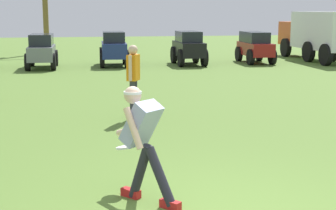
{
  "coord_description": "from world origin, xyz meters",
  "views": [
    {
      "loc": [
        -1.56,
        -5.03,
        2.27
      ],
      "look_at": [
        -0.21,
        2.27,
        0.9
      ],
      "focal_mm": 55.0,
      "sensor_mm": 36.0,
      "label": 1
    }
  ],
  "objects_px": {
    "frisbee_thrower": "(142,137)",
    "parked_car_slot_b": "(42,50)",
    "parked_car_slot_e": "(255,46)",
    "box_truck": "(316,33)",
    "teammate_midfield": "(133,75)",
    "parked_car_slot_d": "(189,47)",
    "parked_car_slot_c": "(114,48)",
    "frisbee_in_flight": "(126,147)"
  },
  "relations": [
    {
      "from": "frisbee_thrower",
      "to": "frisbee_in_flight",
      "type": "height_order",
      "value": "frisbee_thrower"
    },
    {
      "from": "frisbee_thrower",
      "to": "box_truck",
      "type": "distance_m",
      "value": 19.03
    },
    {
      "from": "teammate_midfield",
      "to": "parked_car_slot_c",
      "type": "distance_m",
      "value": 10.66
    },
    {
      "from": "teammate_midfield",
      "to": "parked_car_slot_c",
      "type": "height_order",
      "value": "teammate_midfield"
    },
    {
      "from": "frisbee_thrower",
      "to": "frisbee_in_flight",
      "type": "bearing_deg",
      "value": 107.7
    },
    {
      "from": "frisbee_thrower",
      "to": "parked_car_slot_c",
      "type": "bearing_deg",
      "value": 86.7
    },
    {
      "from": "frisbee_thrower",
      "to": "parked_car_slot_b",
      "type": "bearing_deg",
      "value": 97.49
    },
    {
      "from": "teammate_midfield",
      "to": "parked_car_slot_d",
      "type": "distance_m",
      "value": 11.1
    },
    {
      "from": "frisbee_in_flight",
      "to": "parked_car_slot_d",
      "type": "xyz_separation_m",
      "value": [
        4.18,
        14.82,
        0.19
      ]
    },
    {
      "from": "teammate_midfield",
      "to": "parked_car_slot_d",
      "type": "bearing_deg",
      "value": 71.25
    },
    {
      "from": "frisbee_in_flight",
      "to": "parked_car_slot_c",
      "type": "bearing_deg",
      "value": 86.01
    },
    {
      "from": "parked_car_slot_e",
      "to": "parked_car_slot_d",
      "type": "bearing_deg",
      "value": -175.06
    },
    {
      "from": "parked_car_slot_b",
      "to": "parked_car_slot_e",
      "type": "bearing_deg",
      "value": 3.02
    },
    {
      "from": "parked_car_slot_d",
      "to": "frisbee_thrower",
      "type": "bearing_deg",
      "value": -104.73
    },
    {
      "from": "box_truck",
      "to": "teammate_midfield",
      "type": "bearing_deg",
      "value": -130.58
    },
    {
      "from": "frisbee_thrower",
      "to": "parked_car_slot_e",
      "type": "distance_m",
      "value": 17.09
    },
    {
      "from": "box_truck",
      "to": "frisbee_thrower",
      "type": "bearing_deg",
      "value": -122.21
    },
    {
      "from": "frisbee_in_flight",
      "to": "parked_car_slot_e",
      "type": "bearing_deg",
      "value": 64.47
    },
    {
      "from": "frisbee_in_flight",
      "to": "box_truck",
      "type": "xyz_separation_m",
      "value": [
        10.29,
        15.62,
        0.68
      ]
    },
    {
      "from": "frisbee_thrower",
      "to": "teammate_midfield",
      "type": "relative_size",
      "value": 0.89
    },
    {
      "from": "box_truck",
      "to": "parked_car_slot_b",
      "type": "bearing_deg",
      "value": -175.21
    },
    {
      "from": "parked_car_slot_c",
      "to": "parked_car_slot_e",
      "type": "xyz_separation_m",
      "value": [
        6.16,
        0.12,
        -0.02
      ]
    },
    {
      "from": "frisbee_thrower",
      "to": "parked_car_slot_e",
      "type": "height_order",
      "value": "frisbee_thrower"
    },
    {
      "from": "teammate_midfield",
      "to": "parked_car_slot_b",
      "type": "xyz_separation_m",
      "value": [
        -2.44,
        10.29,
        -0.22
      ]
    },
    {
      "from": "parked_car_slot_b",
      "to": "parked_car_slot_c",
      "type": "xyz_separation_m",
      "value": [
        2.87,
        0.36,
        0.02
      ]
    },
    {
      "from": "teammate_midfield",
      "to": "parked_car_slot_b",
      "type": "distance_m",
      "value": 10.58
    },
    {
      "from": "parked_car_slot_e",
      "to": "box_truck",
      "type": "xyz_separation_m",
      "value": [
        3.09,
        0.54,
        0.51
      ]
    },
    {
      "from": "parked_car_slot_d",
      "to": "box_truck",
      "type": "relative_size",
      "value": 0.4
    },
    {
      "from": "parked_car_slot_c",
      "to": "parked_car_slot_b",
      "type": "bearing_deg",
      "value": -172.95
    },
    {
      "from": "parked_car_slot_b",
      "to": "parked_car_slot_c",
      "type": "height_order",
      "value": "parked_car_slot_c"
    },
    {
      "from": "frisbee_thrower",
      "to": "box_truck",
      "type": "bearing_deg",
      "value": 57.79
    },
    {
      "from": "parked_car_slot_d",
      "to": "parked_car_slot_e",
      "type": "xyz_separation_m",
      "value": [
        3.03,
        0.26,
        -0.02
      ]
    },
    {
      "from": "teammate_midfield",
      "to": "parked_car_slot_e",
      "type": "bearing_deg",
      "value": 58.52
    },
    {
      "from": "parked_car_slot_e",
      "to": "box_truck",
      "type": "relative_size",
      "value": 0.41
    },
    {
      "from": "frisbee_in_flight",
      "to": "parked_car_slot_d",
      "type": "relative_size",
      "value": 0.15
    },
    {
      "from": "parked_car_slot_b",
      "to": "frisbee_in_flight",
      "type": "bearing_deg",
      "value": -82.86
    },
    {
      "from": "teammate_midfield",
      "to": "parked_car_slot_d",
      "type": "xyz_separation_m",
      "value": [
        3.57,
        10.51,
        -0.2
      ]
    },
    {
      "from": "frisbee_in_flight",
      "to": "parked_car_slot_c",
      "type": "relative_size",
      "value": 0.15
    },
    {
      "from": "frisbee_in_flight",
      "to": "parked_car_slot_e",
      "type": "relative_size",
      "value": 0.15
    },
    {
      "from": "frisbee_thrower",
      "to": "parked_car_slot_d",
      "type": "distance_m",
      "value": 15.82
    },
    {
      "from": "box_truck",
      "to": "parked_car_slot_e",
      "type": "bearing_deg",
      "value": -170.12
    },
    {
      "from": "frisbee_thrower",
      "to": "teammate_midfield",
      "type": "distance_m",
      "value": 4.82
    }
  ]
}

